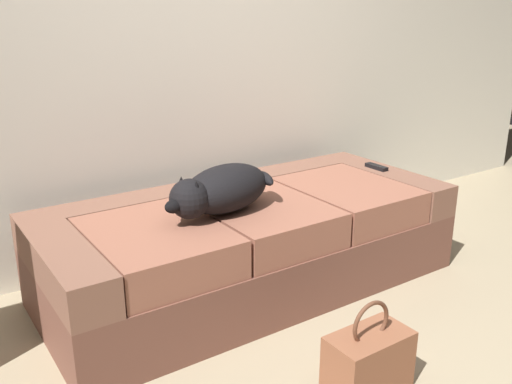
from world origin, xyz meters
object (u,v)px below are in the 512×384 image
(dog_dark, at_px, (220,190))
(tv_remote, at_px, (376,167))
(handbag, at_px, (368,361))
(couch, at_px, (250,243))

(dog_dark, distance_m, tv_remote, 1.16)
(dog_dark, distance_m, handbag, 0.99)
(couch, bearing_deg, dog_dark, -159.14)
(couch, xyz_separation_m, dog_dark, (-0.22, -0.08, 0.35))
(couch, height_order, dog_dark, dog_dark)
(tv_remote, bearing_deg, couch, -177.36)
(dog_dark, relative_size, tv_remote, 4.21)
(couch, height_order, handbag, couch)
(couch, relative_size, tv_remote, 13.93)
(dog_dark, xyz_separation_m, handbag, (0.11, -0.88, -0.46))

